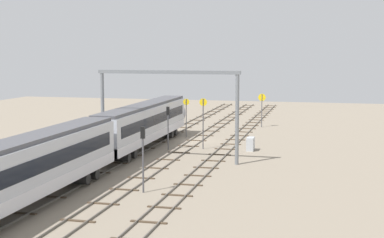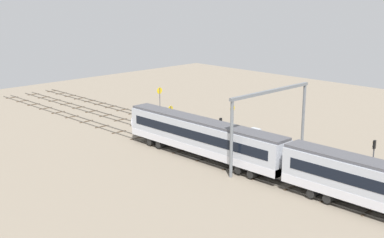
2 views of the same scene
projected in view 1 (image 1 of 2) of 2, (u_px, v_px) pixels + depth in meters
name	position (u px, v px, depth m)	size (l,w,h in m)	color
ground_plane	(197.00, 141.00, 66.71)	(110.63, 110.63, 0.00)	gray
track_near_foreground	(233.00, 142.00, 65.65)	(94.63, 2.40, 0.16)	#59544C
track_second_near	(197.00, 140.00, 66.70)	(94.63, 2.40, 0.16)	#59544C
track_with_train	(161.00, 139.00, 67.76)	(94.63, 2.40, 0.16)	#59544C
train	(103.00, 141.00, 49.98)	(50.40, 3.24, 4.80)	#B7BCC6
overhead_gantry	(168.00, 96.00, 53.47)	(0.40, 14.23, 8.93)	slate
speed_sign_near_foreground	(186.00, 113.00, 69.01)	(0.14, 0.80, 4.87)	#4C4C51
speed_sign_mid_trackside	(203.00, 117.00, 60.63)	(0.14, 0.84, 5.62)	#4C4C51
speed_sign_far_trackside	(262.00, 105.00, 78.40)	(0.14, 1.05, 4.78)	#4C4C51
signal_light_trackside_approach	(143.00, 150.00, 41.77)	(0.31, 0.32, 5.08)	#4C4C51
signal_light_trackside_departure	(168.00, 122.00, 60.31)	(0.31, 0.32, 4.75)	#4C4C51
relay_cabinet	(250.00, 144.00, 59.99)	(1.47, 0.77, 1.45)	#B2B7BC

